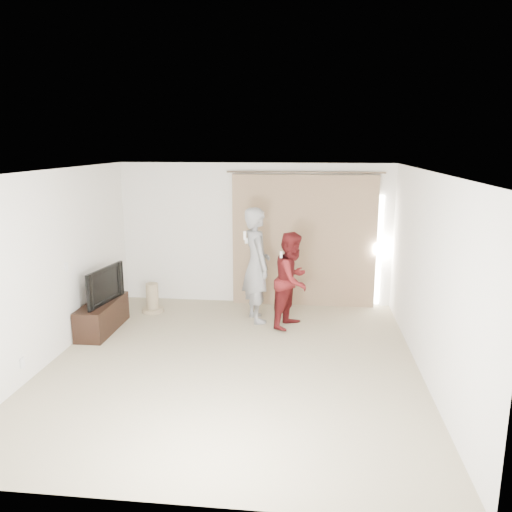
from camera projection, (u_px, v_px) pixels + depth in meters
The scene contains 10 objects.
floor at pixel (233, 363), 6.82m from camera, with size 5.50×5.50×0.00m, color tan.
wall_back at pixel (255, 234), 9.20m from camera, with size 5.00×0.04×2.60m, color white.
wall_left at pixel (51, 267), 6.80m from camera, with size 0.04×5.50×2.60m.
ceiling at pixel (230, 171), 6.24m from camera, with size 5.00×5.50×0.01m, color silver.
curtain at pixel (304, 241), 9.05m from camera, with size 2.80×0.11×2.46m.
tv_console at pixel (102, 316), 7.98m from camera, with size 0.43×1.24×0.48m, color black.
tv at pixel (100, 285), 7.86m from camera, with size 0.99×0.13×0.57m, color black.
scratching_post at pixel (153, 300), 8.88m from camera, with size 0.39×0.39×0.52m.
person_man at pixel (256, 265), 8.29m from camera, with size 0.71×0.83×1.93m.
person_woman at pixel (292, 280), 8.05m from camera, with size 0.86×0.94×1.57m.
Camera 1 is at (1.01, -6.25, 2.95)m, focal length 35.00 mm.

